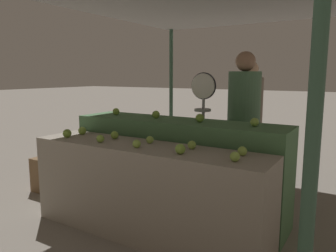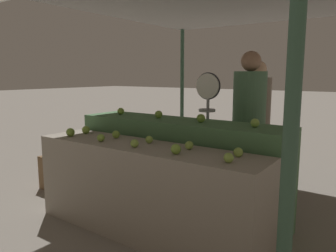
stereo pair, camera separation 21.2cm
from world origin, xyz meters
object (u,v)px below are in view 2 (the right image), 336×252
(person_customer_left, at_px, (256,115))
(person_vendor_at_scale, at_px, (249,116))
(wooden_crate_side, at_px, (63,171))
(produce_scale, at_px, (207,107))

(person_customer_left, bearing_deg, person_vendor_at_scale, 113.12)
(person_customer_left, distance_m, wooden_crate_side, 2.76)
(wooden_crate_side, bearing_deg, person_customer_left, 38.61)
(produce_scale, distance_m, wooden_crate_side, 2.16)
(produce_scale, height_order, wooden_crate_side, produce_scale)
(person_customer_left, height_order, wooden_crate_side, person_customer_left)
(person_vendor_at_scale, height_order, wooden_crate_side, person_vendor_at_scale)
(produce_scale, distance_m, person_customer_left, 0.92)
(produce_scale, relative_size, person_customer_left, 0.91)
(person_customer_left, relative_size, wooden_crate_side, 3.84)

